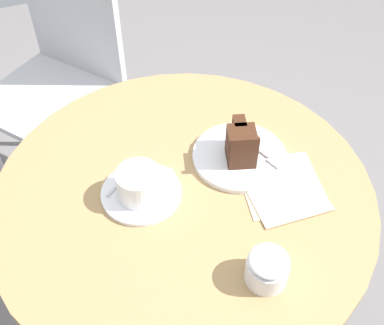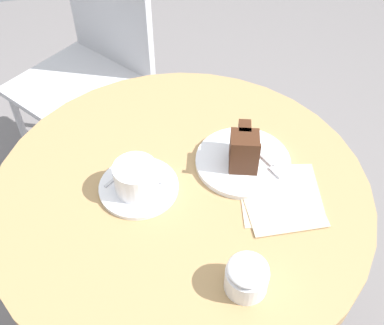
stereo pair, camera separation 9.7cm
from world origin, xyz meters
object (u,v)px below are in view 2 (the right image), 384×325
(fork, at_px, (267,161))
(sugar_pot, at_px, (247,276))
(cafe_chair, at_px, (94,53))
(saucer, at_px, (139,187))
(cake_plate, at_px, (243,161))
(teaspoon, at_px, (130,167))
(coffee_cup, at_px, (137,177))
(cake_slice, at_px, (244,149))
(napkin, at_px, (281,198))

(fork, bearing_deg, sugar_pot, -46.46)
(cafe_chair, bearing_deg, saucer, -34.34)
(cake_plate, relative_size, fork, 1.51)
(teaspoon, relative_size, cafe_chair, 0.11)
(coffee_cup, distance_m, fork, 0.28)
(cafe_chair, height_order, sugar_pot, cafe_chair)
(cake_plate, bearing_deg, coffee_cup, -173.33)
(coffee_cup, distance_m, cafe_chair, 0.79)
(cake_slice, distance_m, fork, 0.06)
(cake_plate, bearing_deg, sugar_pot, -105.69)
(teaspoon, relative_size, cake_slice, 1.02)
(teaspoon, height_order, fork, fork)
(coffee_cup, xyz_separation_m, sugar_pot, (0.15, -0.25, -0.01))
(saucer, xyz_separation_m, cake_plate, (0.23, 0.02, 0.00))
(saucer, xyz_separation_m, napkin, (0.27, -0.09, -0.00))
(cake_slice, bearing_deg, saucer, -176.38)
(fork, bearing_deg, teaspoon, -120.67)
(coffee_cup, height_order, napkin, coffee_cup)
(teaspoon, bearing_deg, cafe_chair, 55.40)
(cake_plate, bearing_deg, fork, -20.01)
(saucer, height_order, cafe_chair, cafe_chair)
(coffee_cup, distance_m, cake_plate, 0.23)
(teaspoon, distance_m, cake_plate, 0.24)
(cafe_chair, bearing_deg, fork, -14.84)
(cake_plate, bearing_deg, napkin, -66.34)
(fork, bearing_deg, cake_plate, -130.66)
(cake_plate, height_order, fork, fork)
(saucer, distance_m, coffee_cup, 0.04)
(napkin, bearing_deg, cake_slice, 116.67)
(teaspoon, bearing_deg, saucer, -116.62)
(napkin, bearing_deg, cafe_chair, 111.40)
(napkin, bearing_deg, sugar_pot, -126.41)
(fork, relative_size, napkin, 0.70)
(napkin, bearing_deg, fork, 89.62)
(teaspoon, relative_size, fork, 0.70)
(cake_slice, bearing_deg, teaspoon, 170.36)
(coffee_cup, distance_m, teaspoon, 0.07)
(cake_slice, relative_size, napkin, 0.48)
(teaspoon, height_order, cake_plate, teaspoon)
(napkin, height_order, sugar_pot, sugar_pot)
(cake_plate, xyz_separation_m, napkin, (0.05, -0.11, -0.00))
(cafe_chair, distance_m, sugar_pot, 1.05)
(coffee_cup, bearing_deg, fork, 1.90)
(sugar_pot, bearing_deg, cake_slice, 74.62)
(saucer, height_order, teaspoon, teaspoon)
(cafe_chair, bearing_deg, sugar_pot, -27.19)
(cake_plate, distance_m, cafe_chair, 0.80)
(cake_slice, height_order, napkin, cake_slice)
(cafe_chair, relative_size, sugar_pot, 11.85)
(fork, distance_m, napkin, 0.09)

